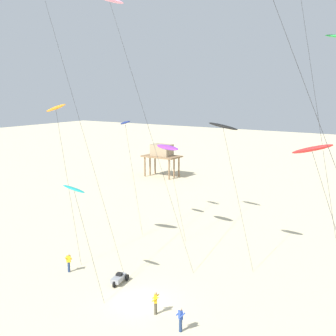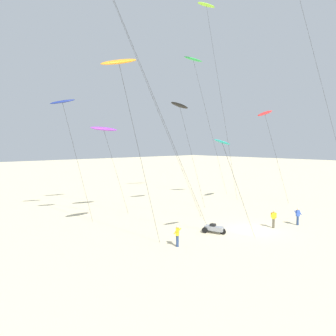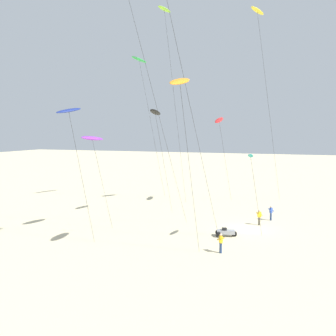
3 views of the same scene
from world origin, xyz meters
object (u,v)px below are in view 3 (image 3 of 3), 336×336
kite_green (139,61)px  kite_flyer_nearest (221,243)px  kite_navy (69,112)px  kite_flyer_middle (259,217)px  beach_buggy (225,232)px  kite_purple (92,139)px  kite_red (219,120)px  kite_teal (251,157)px  kite_orange (180,82)px  kite_black (155,113)px  kite_lime (165,14)px  kite_flyer_furthest (271,213)px  kite_yellow (258,14)px

kite_green → kite_flyer_nearest: (-17.66, -15.09, -18.70)m
kite_navy → kite_flyer_middle: (13.85, -14.22, -10.80)m
kite_flyer_middle → beach_buggy: 6.08m
kite_purple → beach_buggy: kite_purple is taller
kite_red → kite_navy: 23.65m
kite_flyer_nearest → kite_teal: bearing=-33.6°
kite_orange → beach_buggy: bearing=-12.8°
kite_navy → kite_flyer_nearest: bearing=-74.6°
kite_black → beach_buggy: (-4.55, -9.02, -11.75)m
kite_black → kite_orange: bearing=-151.4°
kite_red → kite_flyer_middle: 14.95m
kite_purple → kite_flyer_nearest: (-1.53, -12.95, -8.51)m
kite_navy → beach_buggy: 18.21m
kite_lime → kite_flyer_furthest: bearing=-98.3°
kite_orange → kite_teal: 9.70m
kite_flyer_nearest → beach_buggy: 5.08m
kite_lime → beach_buggy: size_ratio=11.93×
kite_yellow → kite_teal: size_ratio=2.97×
kite_black → beach_buggy: 15.49m
kite_black → kite_flyer_furthest: size_ratio=7.58×
beach_buggy → kite_purple: bearing=105.8°
kite_orange → kite_black: size_ratio=1.13×
kite_flyer_nearest → beach_buggy: size_ratio=0.78×
kite_red → kite_green: bearing=96.6°
kite_navy → kite_flyer_furthest: (16.54, -15.23, -10.80)m
kite_red → kite_black: (-9.35, 5.34, 0.67)m
kite_flyer_nearest → kite_flyer_furthest: bearing=-13.1°
kite_green → kite_flyer_nearest: kite_green is taller
kite_orange → kite_green: (21.11, 12.60, 5.92)m
kite_red → kite_teal: bearing=-158.8°
kite_black → kite_flyer_furthest: 17.33m
kite_orange → beach_buggy: kite_orange is taller
kite_purple → kite_flyer_middle: (8.96, -14.99, -8.51)m
kite_purple → kite_green: kite_green is taller
kite_teal → kite_black: kite_black is taller
kite_navy → kite_flyer_middle: 22.59m
kite_purple → kite_flyer_furthest: kite_purple is taller
kite_navy → kite_green: 22.65m
kite_flyer_furthest → kite_black: bearing=105.9°
kite_orange → kite_teal: (6.37, -4.44, -5.81)m
kite_purple → kite_navy: kite_navy is taller
kite_teal → beach_buggy: (2.10, 2.52, -7.44)m
kite_orange → kite_lime: size_ratio=0.57×
kite_purple → kite_navy: bearing=-171.0°
kite_yellow → kite_flyer_middle: kite_yellow is taller
kite_navy → kite_black: size_ratio=0.97×
kite_flyer_furthest → beach_buggy: 8.94m
kite_lime → kite_green: kite_lime is taller
kite_black → kite_lime: (5.59, 0.88, 12.46)m
kite_navy → kite_flyer_nearest: kite_navy is taller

